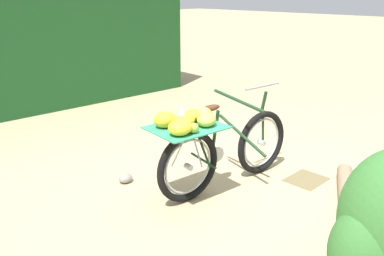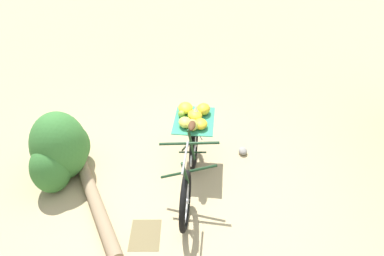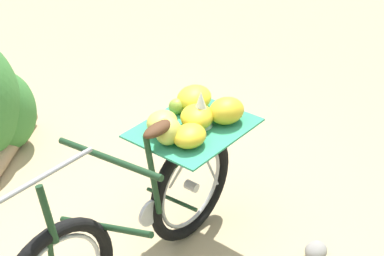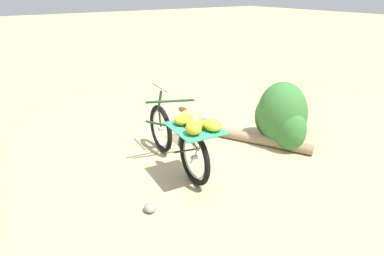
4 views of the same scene
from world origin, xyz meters
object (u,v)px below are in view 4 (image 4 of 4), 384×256
Objects in this scene: shrub_cluster at (281,117)px; path_stone at (150,208)px; bicycle at (182,135)px; fallen_log at (242,136)px.

shrub_cluster is 2.66m from path_stone.
shrub_cluster is at bearing -87.89° from bicycle.
fallen_log is at bearing 111.20° from path_stone.
bicycle is 1.69× the size of shrub_cluster.
path_stone is at bearing -80.32° from shrub_cluster.
shrub_cluster reaches higher than fallen_log.
shrub_cluster is (0.12, 1.79, -0.09)m from bicycle.
bicycle is at bearing 124.97° from path_stone.
path_stone is at bearing 130.84° from bicycle.
bicycle is 1.44m from fallen_log.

